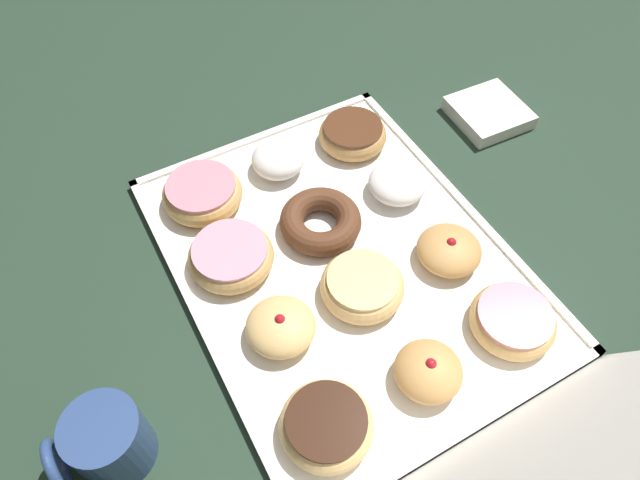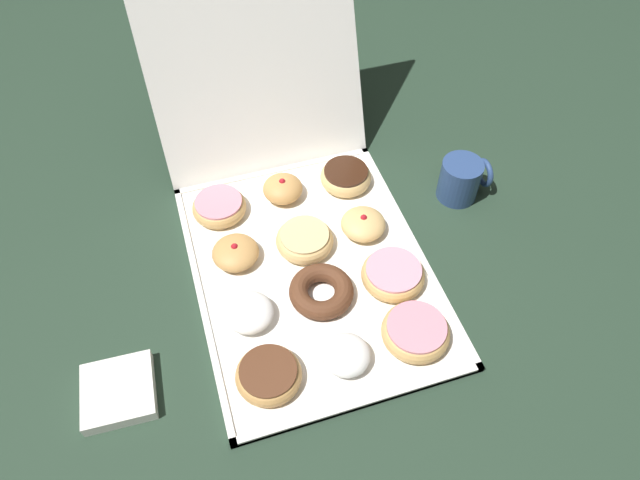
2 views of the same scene
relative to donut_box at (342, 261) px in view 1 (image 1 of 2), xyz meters
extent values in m
plane|color=#233828|center=(0.00, 0.00, -0.01)|extent=(3.00, 3.00, 0.00)
cube|color=white|center=(0.00, 0.00, 0.00)|extent=(0.44, 0.57, 0.01)
cube|color=white|center=(0.00, -0.28, 0.00)|extent=(0.44, 0.01, 0.01)
cube|color=white|center=(0.00, 0.28, 0.00)|extent=(0.44, 0.01, 0.01)
cube|color=white|center=(-0.21, 0.00, 0.00)|extent=(0.01, 0.57, 0.01)
cube|color=white|center=(0.21, 0.00, 0.00)|extent=(0.01, 0.57, 0.01)
torus|color=tan|center=(-0.13, -0.20, 0.02)|extent=(0.11, 0.11, 0.03)
cylinder|color=#59331E|center=(-0.13, -0.20, 0.04)|extent=(0.10, 0.10, 0.01)
ellipsoid|color=white|center=(0.00, -0.20, 0.03)|extent=(0.08, 0.08, 0.04)
torus|color=tan|center=(0.13, -0.19, 0.02)|extent=(0.12, 0.12, 0.04)
cylinder|color=pink|center=(0.13, -0.19, 0.04)|extent=(0.10, 0.10, 0.01)
ellipsoid|color=white|center=(-0.14, -0.07, 0.03)|extent=(0.09, 0.09, 0.04)
torus|color=#59331E|center=(0.00, -0.06, 0.02)|extent=(0.12, 0.12, 0.04)
torus|color=tan|center=(0.14, -0.07, 0.02)|extent=(0.12, 0.12, 0.04)
cylinder|color=pink|center=(0.14, -0.07, 0.04)|extent=(0.10, 0.10, 0.01)
ellipsoid|color=tan|center=(-0.13, 0.07, 0.02)|extent=(0.09, 0.09, 0.04)
sphere|color=#B21923|center=(-0.13, 0.07, 0.04)|extent=(0.01, 0.01, 0.01)
torus|color=#E5B770|center=(0.01, 0.06, 0.02)|extent=(0.11, 0.11, 0.04)
cylinder|color=#EACC8C|center=(0.01, 0.06, 0.04)|extent=(0.10, 0.10, 0.01)
ellipsoid|color=#E5B770|center=(0.13, 0.06, 0.03)|extent=(0.09, 0.09, 0.04)
sphere|color=#B21923|center=(0.13, 0.06, 0.04)|extent=(0.01, 0.01, 0.01)
torus|color=tan|center=(-0.14, 0.20, 0.02)|extent=(0.11, 0.11, 0.03)
cylinder|color=pink|center=(-0.14, 0.20, 0.04)|extent=(0.10, 0.10, 0.01)
ellipsoid|color=tan|center=(0.00, 0.20, 0.03)|extent=(0.08, 0.08, 0.05)
sphere|color=#B21923|center=(0.00, 0.20, 0.05)|extent=(0.01, 0.01, 0.01)
torus|color=#E5B770|center=(0.14, 0.20, 0.02)|extent=(0.11, 0.11, 0.04)
cylinder|color=#381E11|center=(0.14, 0.20, 0.04)|extent=(0.09, 0.09, 0.01)
cylinder|color=navy|center=(0.36, 0.10, 0.04)|extent=(0.09, 0.09, 0.09)
cylinder|color=black|center=(0.36, 0.10, 0.08)|extent=(0.08, 0.08, 0.01)
torus|color=navy|center=(0.41, 0.10, 0.04)|extent=(0.01, 0.06, 0.06)
cube|color=white|center=(-0.38, -0.14, 0.01)|extent=(0.12, 0.12, 0.03)
camera|label=1|loc=(0.25, 0.39, 0.68)|focal=32.29mm
camera|label=2|loc=(-0.18, -0.62, 0.91)|focal=32.53mm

